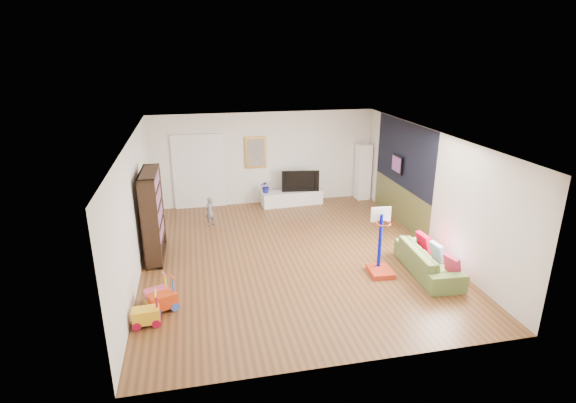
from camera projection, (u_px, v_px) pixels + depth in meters
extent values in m
cube|color=brown|center=(292.00, 255.00, 10.11)|extent=(6.50, 7.50, 0.00)
cube|color=white|center=(292.00, 137.00, 9.22)|extent=(6.50, 7.50, 0.00)
cube|color=silver|center=(264.00, 159.00, 13.13)|extent=(6.50, 0.00, 2.70)
cube|color=silver|center=(351.00, 284.00, 6.20)|extent=(6.50, 0.00, 2.70)
cube|color=silver|center=(134.00, 209.00, 9.02)|extent=(0.00, 7.50, 2.70)
cube|color=beige|center=(430.00, 189.00, 10.31)|extent=(0.00, 7.50, 2.70)
cube|color=black|center=(404.00, 154.00, 11.43)|extent=(0.01, 3.20, 1.70)
cube|color=brown|center=(399.00, 204.00, 11.87)|extent=(0.01, 3.20, 1.00)
cube|color=white|center=(199.00, 172.00, 12.82)|extent=(1.45, 0.06, 2.10)
cube|color=gold|center=(256.00, 153.00, 12.98)|extent=(0.62, 0.06, 0.92)
cube|color=#7F3F8C|center=(397.00, 164.00, 11.70)|extent=(0.04, 0.56, 0.46)
cube|color=white|center=(292.00, 198.00, 13.29)|extent=(1.82, 0.57, 0.42)
cube|color=white|center=(363.00, 172.00, 13.65)|extent=(0.41, 0.41, 1.70)
cube|color=black|center=(153.00, 215.00, 9.73)|extent=(0.38, 1.36, 1.97)
imported|color=#5A7035|center=(428.00, 261.00, 9.25)|extent=(0.86, 1.94, 0.56)
cube|color=#AE2F17|center=(383.00, 243.00, 9.06)|extent=(0.52, 0.62, 1.40)
cube|color=yellow|center=(145.00, 310.00, 7.48)|extent=(0.46, 0.30, 0.59)
cube|color=#DA4113|center=(162.00, 295.00, 7.90)|extent=(0.54, 0.43, 0.62)
cube|color=#E0486C|center=(156.00, 290.00, 8.14)|extent=(0.47, 0.38, 0.54)
imported|color=slate|center=(210.00, 211.00, 11.68)|extent=(0.34, 0.30, 0.78)
imported|color=black|center=(300.00, 180.00, 13.19)|extent=(1.10, 0.30, 0.63)
imported|color=navy|center=(266.00, 186.00, 13.03)|extent=(0.35, 0.30, 0.37)
cube|color=#B02243|center=(452.00, 265.00, 8.72)|extent=(0.17, 0.37, 0.36)
cube|color=silver|center=(437.00, 252.00, 9.27)|extent=(0.13, 0.38, 0.37)
cube|color=red|center=(424.00, 243.00, 9.71)|extent=(0.14, 0.42, 0.41)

